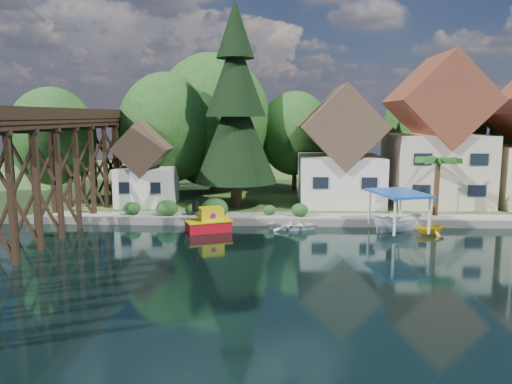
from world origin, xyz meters
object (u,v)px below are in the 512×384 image
(boat_white_a, at_px, (293,224))
(tugboat, at_px, (209,222))
(house_center, at_px, (436,141))
(shed, at_px, (147,169))
(boat_yellow, at_px, (430,225))
(trestle_bridge, at_px, (47,162))
(palm_tree, at_px, (438,162))
(conifer, at_px, (236,109))
(boat_canopy, at_px, (398,215))
(house_left, at_px, (340,154))

(boat_white_a, bearing_deg, tugboat, 108.52)
(house_center, xyz_separation_m, shed, (-27.00, -2.00, -2.59))
(tugboat, bearing_deg, house_center, 27.94)
(shed, bearing_deg, boat_yellow, -20.10)
(trestle_bridge, bearing_deg, palm_tree, 9.44)
(boat_yellow, bearing_deg, boat_white_a, 70.19)
(conifer, distance_m, tugboat, 11.81)
(tugboat, bearing_deg, boat_canopy, 1.25)
(house_left, distance_m, boat_canopy, 11.02)
(house_center, xyz_separation_m, boat_yellow, (-3.39, -10.64, -5.76))
(house_left, height_order, conifer, conifer)
(house_center, bearing_deg, boat_canopy, -119.14)
(house_left, distance_m, boat_yellow, 12.43)
(trestle_bridge, bearing_deg, boat_yellow, 1.37)
(trestle_bridge, height_order, boat_yellow, trestle_bridge)
(boat_canopy, relative_size, boat_yellow, 2.21)
(boat_white_a, bearing_deg, palm_tree, -66.78)
(house_left, height_order, boat_canopy, house_left)
(shed, xyz_separation_m, tugboat, (6.95, -8.64, -3.09))
(house_center, xyz_separation_m, boat_canopy, (-5.76, -10.32, -5.09))
(conifer, height_order, tugboat, conifer)
(shed, bearing_deg, tugboat, -51.18)
(boat_canopy, bearing_deg, shed, 158.60)
(house_center, xyz_separation_m, palm_tree, (-1.73, -6.30, -1.43))
(house_left, distance_m, boat_white_a, 11.14)
(tugboat, xyz_separation_m, boat_yellow, (16.66, -0.01, -0.08))
(trestle_bridge, distance_m, conifer, 16.43)
(shed, distance_m, tugboat, 11.51)
(house_left, height_order, tugboat, house_left)
(house_center, height_order, shed, house_center)
(conifer, height_order, palm_tree, conifer)
(house_left, distance_m, tugboat, 15.63)
(conifer, bearing_deg, shed, 175.61)
(trestle_bridge, xyz_separation_m, boat_yellow, (28.61, 0.69, -4.70))
(trestle_bridge, distance_m, house_left, 25.42)
(house_center, distance_m, conifer, 19.03)
(house_center, xyz_separation_m, conifer, (-18.62, -2.64, 2.89))
(house_center, height_order, boat_canopy, house_center)
(boat_yellow, bearing_deg, conifer, 49.04)
(house_center, xyz_separation_m, tugboat, (-20.05, -10.64, -5.68))
(boat_canopy, bearing_deg, boat_yellow, -7.65)
(palm_tree, xyz_separation_m, boat_canopy, (-4.03, -4.03, -3.66))
(boat_yellow, bearing_deg, house_center, -30.93)
(palm_tree, distance_m, boat_white_a, 13.12)
(conifer, height_order, boat_canopy, conifer)
(trestle_bridge, distance_m, shed, 10.69)
(palm_tree, distance_m, boat_canopy, 6.77)
(boat_yellow, bearing_deg, tugboat, 76.72)
(palm_tree, bearing_deg, boat_white_a, -165.04)
(boat_white_a, relative_size, boat_canopy, 0.71)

